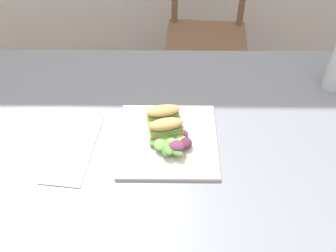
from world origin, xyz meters
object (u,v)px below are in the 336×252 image
at_px(plate_lunch, 168,140).
at_px(sandwich_half_front, 166,128).
at_px(chair_wooden_far, 206,37).
at_px(sandwich_half_back, 163,114).
at_px(fork_on_napkin, 76,141).
at_px(dining_table, 173,175).

height_order(plate_lunch, sandwich_half_front, sandwich_half_front).
bearing_deg(plate_lunch, chair_wooden_far, 79.14).
height_order(sandwich_half_front, sandwich_half_back, same).
distance_m(plate_lunch, fork_on_napkin, 0.25).
distance_m(sandwich_half_front, fork_on_napkin, 0.25).
xyz_separation_m(dining_table, sandwich_half_back, (-0.03, 0.10, 0.15)).
height_order(sandwich_half_front, fork_on_napkin, sandwich_half_front).
distance_m(chair_wooden_far, plate_lunch, 1.02).
height_order(plate_lunch, sandwich_half_back, sandwich_half_back).
bearing_deg(plate_lunch, sandwich_half_front, 110.18).
distance_m(dining_table, sandwich_half_front, 0.16).
relative_size(chair_wooden_far, sandwich_half_back, 8.50).
bearing_deg(sandwich_half_back, sandwich_half_front, -80.90).
bearing_deg(sandwich_half_front, plate_lunch, -69.82).
height_order(chair_wooden_far, fork_on_napkin, chair_wooden_far).
distance_m(dining_table, sandwich_half_back, 0.18).
height_order(dining_table, chair_wooden_far, chair_wooden_far).
bearing_deg(chair_wooden_far, sandwich_half_front, -101.37).
xyz_separation_m(dining_table, plate_lunch, (-0.01, 0.03, 0.12)).
bearing_deg(fork_on_napkin, sandwich_half_front, 5.10).
distance_m(dining_table, fork_on_napkin, 0.30).
bearing_deg(sandwich_half_front, sandwich_half_back, 99.10).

